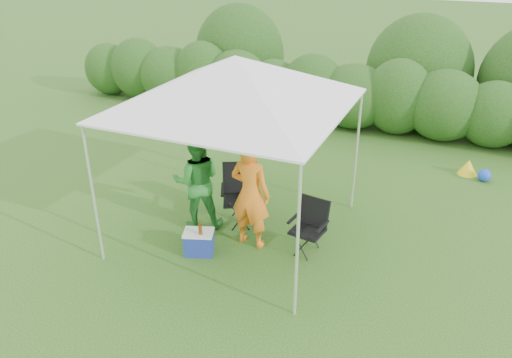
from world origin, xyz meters
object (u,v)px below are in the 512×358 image
at_px(chair_right, 310,223).
at_px(chair_left, 240,190).
at_px(woman, 197,181).
at_px(canopy, 235,82).
at_px(man, 250,194).
at_px(cooler, 199,242).

height_order(chair_right, chair_left, chair_left).
bearing_deg(chair_left, woman, -169.32).
relative_size(canopy, man, 1.80).
distance_m(man, cooler, 1.06).
xyz_separation_m(chair_left, woman, (-0.56, -0.41, 0.25)).
relative_size(canopy, cooler, 5.94).
height_order(canopy, man, canopy).
distance_m(chair_left, man, 0.78).
height_order(chair_right, woman, woman).
relative_size(chair_right, man, 0.48).
distance_m(canopy, cooler, 2.43).
bearing_deg(chair_left, cooler, -123.74).
bearing_deg(canopy, chair_left, 108.27).
bearing_deg(cooler, chair_right, 6.90).
relative_size(man, woman, 1.06).
xyz_separation_m(chair_right, man, (-0.89, -0.19, 0.39)).
relative_size(man, cooler, 3.30).
distance_m(canopy, chair_right, 2.34).
height_order(woman, cooler, woman).
xyz_separation_m(chair_left, man, (0.44, -0.57, 0.30)).
xyz_separation_m(chair_right, woman, (-1.89, -0.03, 0.34)).
bearing_deg(woman, chair_left, -171.29).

